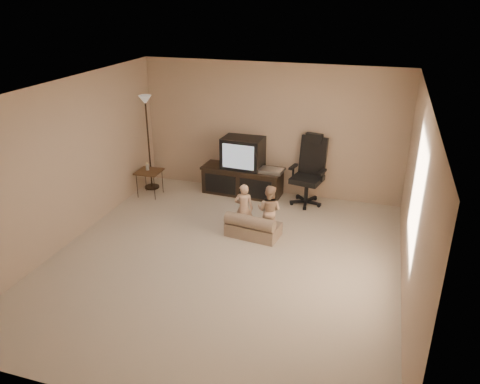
{
  "coord_description": "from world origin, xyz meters",
  "views": [
    {
      "loc": [
        2.0,
        -5.58,
        3.66
      ],
      "look_at": [
        0.07,
        0.6,
        0.87
      ],
      "focal_mm": 35.0,
      "sensor_mm": 36.0,
      "label": 1
    }
  ],
  "objects_px": {
    "side_table": "(149,172)",
    "toddler_left": "(244,208)",
    "tv_stand": "(243,171)",
    "floor_lamp": "(147,122)",
    "office_chair": "(309,179)",
    "toddler_right": "(269,210)",
    "child_sofa": "(252,227)"
  },
  "relations": [
    {
      "from": "side_table",
      "to": "child_sofa",
      "type": "relative_size",
      "value": 0.76
    },
    {
      "from": "floor_lamp",
      "to": "toddler_left",
      "type": "relative_size",
      "value": 2.21
    },
    {
      "from": "tv_stand",
      "to": "office_chair",
      "type": "relative_size",
      "value": 1.23
    },
    {
      "from": "side_table",
      "to": "toddler_left",
      "type": "xyz_separation_m",
      "value": [
        2.17,
        -0.9,
        -0.06
      ]
    },
    {
      "from": "floor_lamp",
      "to": "child_sofa",
      "type": "bearing_deg",
      "value": -28.6
    },
    {
      "from": "tv_stand",
      "to": "office_chair",
      "type": "xyz_separation_m",
      "value": [
        1.28,
        -0.06,
        -0.0
      ]
    },
    {
      "from": "office_chair",
      "to": "toddler_right",
      "type": "distance_m",
      "value": 1.46
    },
    {
      "from": "tv_stand",
      "to": "toddler_left",
      "type": "distance_m",
      "value": 1.6
    },
    {
      "from": "office_chair",
      "to": "toddler_right",
      "type": "relative_size",
      "value": 1.53
    },
    {
      "from": "tv_stand",
      "to": "floor_lamp",
      "type": "xyz_separation_m",
      "value": [
        -1.84,
        -0.28,
        0.89
      ]
    },
    {
      "from": "floor_lamp",
      "to": "toddler_right",
      "type": "xyz_separation_m",
      "value": [
        2.73,
        -1.19,
        -0.94
      ]
    },
    {
      "from": "toddler_left",
      "to": "toddler_right",
      "type": "xyz_separation_m",
      "value": [
        0.41,
        0.05,
        0.0
      ]
    },
    {
      "from": "child_sofa",
      "to": "toddler_right",
      "type": "relative_size",
      "value": 1.05
    },
    {
      "from": "side_table",
      "to": "child_sofa",
      "type": "height_order",
      "value": "side_table"
    },
    {
      "from": "child_sofa",
      "to": "side_table",
      "type": "bearing_deg",
      "value": 164.02
    },
    {
      "from": "tv_stand",
      "to": "side_table",
      "type": "bearing_deg",
      "value": -156.82
    },
    {
      "from": "tv_stand",
      "to": "toddler_right",
      "type": "relative_size",
      "value": 1.89
    },
    {
      "from": "side_table",
      "to": "floor_lamp",
      "type": "relative_size",
      "value": 0.36
    },
    {
      "from": "side_table",
      "to": "toddler_right",
      "type": "relative_size",
      "value": 0.8
    },
    {
      "from": "office_chair",
      "to": "child_sofa",
      "type": "bearing_deg",
      "value": -99.63
    },
    {
      "from": "toddler_right",
      "to": "tv_stand",
      "type": "bearing_deg",
      "value": -51.2
    },
    {
      "from": "office_chair",
      "to": "floor_lamp",
      "type": "distance_m",
      "value": 3.26
    },
    {
      "from": "tv_stand",
      "to": "side_table",
      "type": "relative_size",
      "value": 2.36
    },
    {
      "from": "tv_stand",
      "to": "side_table",
      "type": "distance_m",
      "value": 1.8
    },
    {
      "from": "tv_stand",
      "to": "child_sofa",
      "type": "height_order",
      "value": "tv_stand"
    },
    {
      "from": "office_chair",
      "to": "child_sofa",
      "type": "distance_m",
      "value": 1.72
    },
    {
      "from": "office_chair",
      "to": "toddler_right",
      "type": "xyz_separation_m",
      "value": [
        -0.39,
        -1.41,
        -0.04
      ]
    },
    {
      "from": "floor_lamp",
      "to": "child_sofa",
      "type": "height_order",
      "value": "floor_lamp"
    },
    {
      "from": "tv_stand",
      "to": "floor_lamp",
      "type": "relative_size",
      "value": 0.86
    },
    {
      "from": "floor_lamp",
      "to": "toddler_left",
      "type": "distance_m",
      "value": 2.79
    },
    {
      "from": "office_chair",
      "to": "floor_lamp",
      "type": "bearing_deg",
      "value": -164.14
    },
    {
      "from": "toddler_right",
      "to": "child_sofa",
      "type": "bearing_deg",
      "value": 44.19
    }
  ]
}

